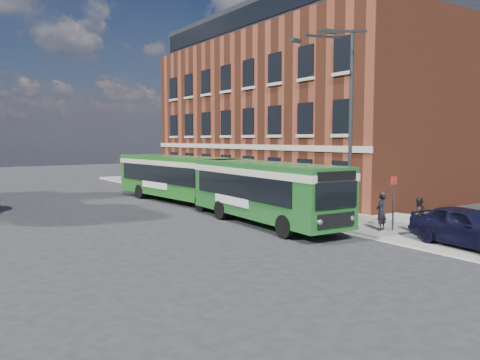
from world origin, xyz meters
TOP-DOWN VIEW (x-y plane):
  - ground at (0.00, 0.00)m, footprint 120.00×120.00m
  - pavement at (7.00, 8.00)m, footprint 6.00×48.00m
  - kerb_line at (3.95, 8.00)m, footprint 0.12×48.00m
  - brick_office at (14.00, 12.00)m, footprint 12.10×26.00m
  - street_lamp at (4.84, -2.00)m, footprint 2.96×2.38m
  - bus_stop_sign at (5.60, -4.20)m, footprint 0.35×0.08m
  - bus_front at (2.35, 0.86)m, footprint 3.04×10.38m
  - bus_rear at (2.55, 10.43)m, footprint 3.71×12.41m
  - parked_car at (5.26, -7.84)m, footprint 2.29×4.65m
  - pedestrian_a at (5.21, -3.88)m, footprint 0.70×0.55m
  - pedestrian_b at (6.05, -5.15)m, footprint 0.89×0.77m

SIDE VIEW (x-z plane):
  - ground at x=0.00m, z-range 0.00..0.00m
  - kerb_line at x=3.95m, z-range 0.00..0.01m
  - pavement at x=7.00m, z-range 0.00..0.15m
  - parked_car at x=5.26m, z-range 0.15..1.68m
  - pedestrian_b at x=6.05m, z-range 0.15..1.70m
  - pedestrian_a at x=5.21m, z-range 0.15..1.83m
  - bus_stop_sign at x=5.60m, z-range 0.25..2.77m
  - bus_front at x=2.35m, z-range 0.32..3.34m
  - bus_rear at x=2.55m, z-range 0.32..3.34m
  - street_lamp at x=4.84m, z-range 0.29..9.29m
  - brick_office at x=14.00m, z-range -0.13..14.07m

